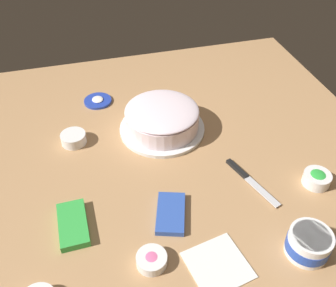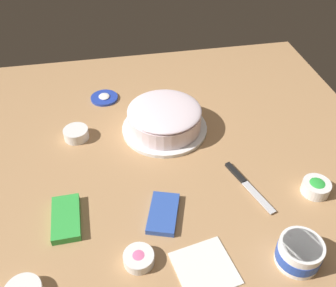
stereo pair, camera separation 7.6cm
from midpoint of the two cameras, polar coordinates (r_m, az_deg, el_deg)
ground_plane at (r=1.27m, az=2.01°, el=-3.12°), size 1.54×1.54×0.00m
frosted_cake at (r=1.38m, az=1.05°, el=3.68°), size 0.32×0.32×0.11m
frosting_tub at (r=1.08m, az=21.28°, el=-15.21°), size 0.12×0.12×0.08m
frosting_tub_lid at (r=1.58m, az=-8.29°, el=6.86°), size 0.11×0.11×0.02m
spreading_knife at (r=1.24m, az=13.28°, el=-5.80°), size 0.23×0.09×0.01m
sprinkle_bowl_pink at (r=1.03m, az=-2.27°, el=-17.06°), size 0.08×0.08×0.03m
sprinkle_bowl_green at (r=1.27m, az=23.17°, el=-6.10°), size 0.09×0.09×0.04m
sprinkle_bowl_rainbow at (r=1.39m, az=-12.27°, el=1.47°), size 0.09×0.09×0.04m
candy_box_lower at (r=1.12m, az=1.24°, el=-10.60°), size 0.17×0.12×0.02m
candy_box_upper at (r=1.14m, az=-13.36°, el=-11.03°), size 0.16×0.08×0.02m
paper_napkin at (r=1.04m, az=7.80°, el=-18.24°), size 0.18×0.18×0.01m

